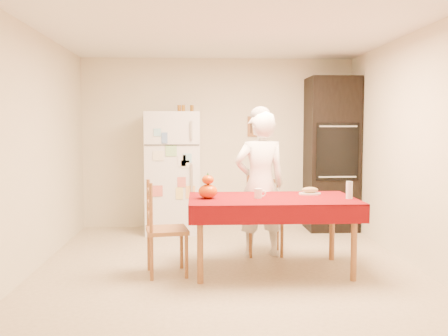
{
  "coord_description": "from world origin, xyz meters",
  "views": [
    {
      "loc": [
        -0.32,
        -5.18,
        1.47
      ],
      "look_at": [
        -0.02,
        0.2,
        1.04
      ],
      "focal_mm": 40.0,
      "sensor_mm": 36.0,
      "label": 1
    }
  ],
  "objects": [
    {
      "name": "chair_far",
      "position": [
        0.47,
        0.61,
        0.51
      ],
      "size": [
        0.43,
        0.41,
        0.95
      ],
      "rotation": [
        0.0,
        0.0,
        -0.01
      ],
      "color": "brown",
      "rests_on": "floor"
    },
    {
      "name": "coffee_mug",
      "position": [
        0.3,
        -0.18,
        0.81
      ],
      "size": [
        0.08,
        0.08,
        0.1
      ],
      "primitive_type": "cylinder",
      "color": "white",
      "rests_on": "dining_table"
    },
    {
      "name": "bread_plate",
      "position": [
        0.9,
        0.08,
        0.77
      ],
      "size": [
        0.24,
        0.24,
        0.02
      ],
      "primitive_type": "cylinder",
      "color": "white",
      "rests_on": "dining_table"
    },
    {
      "name": "floor",
      "position": [
        0.0,
        0.0,
        0.0
      ],
      "size": [
        4.5,
        4.5,
        0.0
      ],
      "primitive_type": "plane",
      "color": "tan",
      "rests_on": "ground"
    },
    {
      "name": "spice_jar_left",
      "position": [
        -0.56,
        1.93,
        1.75
      ],
      "size": [
        0.05,
        0.05,
        0.1
      ],
      "primitive_type": "cylinder",
      "color": "#90571A",
      "rests_on": "refrigerator"
    },
    {
      "name": "chair_left",
      "position": [
        -0.68,
        -0.23,
        0.51
      ],
      "size": [
        0.46,
        0.48,
        0.95
      ],
      "rotation": [
        0.0,
        0.0,
        1.74
      ],
      "color": "brown",
      "rests_on": "floor"
    },
    {
      "name": "spice_jar_mid",
      "position": [
        -0.5,
        1.93,
        1.75
      ],
      "size": [
        0.05,
        0.05,
        0.1
      ],
      "primitive_type": "cylinder",
      "color": "#97631B",
      "rests_on": "refrigerator"
    },
    {
      "name": "bread_loaf",
      "position": [
        0.9,
        0.08,
        0.81
      ],
      "size": [
        0.18,
        0.1,
        0.06
      ],
      "primitive_type": "ellipsoid",
      "color": "tan",
      "rests_on": "bread_plate"
    },
    {
      "name": "spice_jar_right",
      "position": [
        -0.38,
        1.93,
        1.75
      ],
      "size": [
        0.05,
        0.05,
        0.1
      ],
      "primitive_type": "cylinder",
      "color": "brown",
      "rests_on": "refrigerator"
    },
    {
      "name": "wine_glass",
      "position": [
        1.22,
        -0.25,
        0.85
      ],
      "size": [
        0.07,
        0.07,
        0.18
      ],
      "primitive_type": "cylinder",
      "color": "silver",
      "rests_on": "dining_table"
    },
    {
      "name": "refrigerator",
      "position": [
        -0.65,
        1.88,
        0.85
      ],
      "size": [
        0.75,
        0.74,
        1.7
      ],
      "color": "white",
      "rests_on": "floor"
    },
    {
      "name": "room_shell",
      "position": [
        0.0,
        0.0,
        1.62
      ],
      "size": [
        4.02,
        4.52,
        2.51
      ],
      "color": "beige",
      "rests_on": "ground"
    },
    {
      "name": "pumpkin_upper",
      "position": [
        -0.21,
        -0.16,
        0.95
      ],
      "size": [
        0.12,
        0.12,
        0.09
      ],
      "primitive_type": "ellipsoid",
      "color": "#DE4B05",
      "rests_on": "pumpkin_lower"
    },
    {
      "name": "seated_woman",
      "position": [
        0.41,
        0.46,
        0.83
      ],
      "size": [
        0.67,
        0.5,
        1.66
      ],
      "primitive_type": "imported",
      "rotation": [
        0.0,
        0.0,
        3.32
      ],
      "color": "white",
      "rests_on": "floor"
    },
    {
      "name": "oven_cabinet",
      "position": [
        1.63,
        1.93,
        1.1
      ],
      "size": [
        0.7,
        0.62,
        2.2
      ],
      "color": "black",
      "rests_on": "floor"
    },
    {
      "name": "pumpkin_lower",
      "position": [
        -0.21,
        -0.16,
        0.83
      ],
      "size": [
        0.19,
        0.19,
        0.14
      ],
      "primitive_type": "ellipsoid",
      "color": "#E43A05",
      "rests_on": "dining_table"
    },
    {
      "name": "dining_table",
      "position": [
        0.45,
        -0.14,
        0.69
      ],
      "size": [
        1.7,
        1.0,
        0.76
      ],
      "color": "brown",
      "rests_on": "floor"
    }
  ]
}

